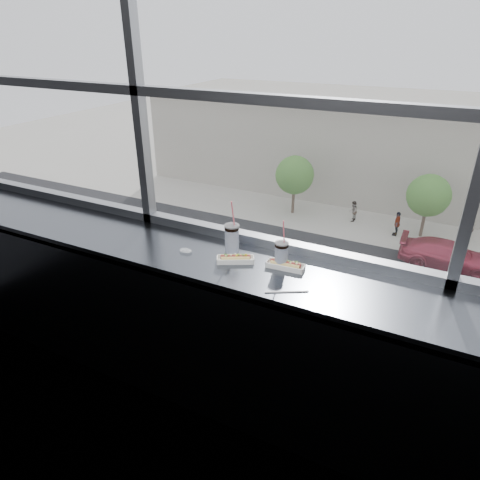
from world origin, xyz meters
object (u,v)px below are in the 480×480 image
at_px(pedestrian_b, 398,221).
at_px(car_near_a, 145,251).
at_px(tree_center, 429,196).
at_px(pedestrian_a, 353,209).
at_px(tree_left, 295,175).
at_px(car_far_b, 449,251).
at_px(pedestrian_c, 470,227).
at_px(loose_straw, 287,292).
at_px(soda_cup_right, 281,253).
at_px(hotdog_tray_left, 235,259).
at_px(soda_cup_left, 232,237).
at_px(hotdog_tray_right, 286,265).
at_px(wrapper, 186,250).
at_px(car_near_b, 249,275).
at_px(car_near_c, 355,305).

bearing_deg(pedestrian_b, car_near_a, -49.44).
relative_size(car_near_a, tree_center, 1.27).
bearing_deg(pedestrian_a, tree_left, -84.14).
xyz_separation_m(car_far_b, pedestrian_c, (1.15, 4.98, -0.16)).
bearing_deg(car_near_a, loose_straw, -135.97).
distance_m(soda_cup_right, car_far_b, 26.68).
xyz_separation_m(hotdog_tray_left, soda_cup_right, (0.26, 0.07, 0.07)).
bearing_deg(car_far_b, tree_left, 70.36).
bearing_deg(soda_cup_left, hotdog_tray_left, -53.65).
height_order(car_near_a, pedestrian_b, pedestrian_b).
relative_size(soda_cup_left, tree_left, 0.07).
height_order(car_far_b, car_near_a, car_far_b).
bearing_deg(soda_cup_right, car_near_a, 132.47).
distance_m(soda_cup_right, car_near_a, 24.65).
xyz_separation_m(hotdog_tray_right, loose_straw, (0.10, -0.23, -0.02)).
bearing_deg(tree_left, soda_cup_left, -71.85).
distance_m(pedestrian_b, tree_center, 2.65).
xyz_separation_m(wrapper, car_near_b, (-7.14, 16.31, -10.91)).
bearing_deg(pedestrian_a, tree_center, 84.52).
distance_m(hotdog_tray_left, pedestrian_c, 31.49).
distance_m(loose_straw, wrapper, 0.74).
height_order(soda_cup_right, pedestrian_b, soda_cup_right).
height_order(wrapper, pedestrian_c, wrapper).
bearing_deg(tree_left, loose_straw, -71.16).
bearing_deg(pedestrian_c, loose_straw, -5.69).
bearing_deg(soda_cup_right, tree_left, 108.75).
distance_m(hotdog_tray_right, pedestrian_c, 31.40).
xyz_separation_m(soda_cup_left, car_near_c, (-1.60, 16.17, -11.16)).
bearing_deg(soda_cup_left, loose_straw, -30.75).
height_order(wrapper, car_near_c, wrapper).
distance_m(soda_cup_left, tree_center, 29.61).
bearing_deg(loose_straw, hotdog_tray_right, 84.08).
relative_size(hotdog_tray_right, car_near_b, 0.03).
distance_m(soda_cup_left, car_far_b, 26.67).
height_order(car_far_b, pedestrian_b, car_far_b).
bearing_deg(loose_straw, wrapper, 140.14).
bearing_deg(hotdog_tray_right, pedestrian_a, 95.56).
relative_size(soda_cup_left, car_near_a, 0.06).
relative_size(car_near_a, pedestrian_a, 3.04).
distance_m(car_far_b, pedestrian_a, 8.16).
distance_m(car_far_b, tree_center, 4.82).
xyz_separation_m(pedestrian_a, pedestrian_b, (3.36, -1.10, 0.11)).
bearing_deg(tree_center, pedestrian_c, 18.27).
bearing_deg(loose_straw, car_far_b, 57.36).
xyz_separation_m(hotdog_tray_left, soda_cup_left, (-0.08, 0.11, 0.08)).
bearing_deg(wrapper, pedestrian_a, 98.53).
bearing_deg(hotdog_tray_left, loose_straw, -51.19).
height_order(soda_cup_left, pedestrian_b, soda_cup_left).
xyz_separation_m(loose_straw, pedestrian_a, (-5.04, 28.93, -11.10)).
height_order(car_far_b, car_near_c, car_far_b).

